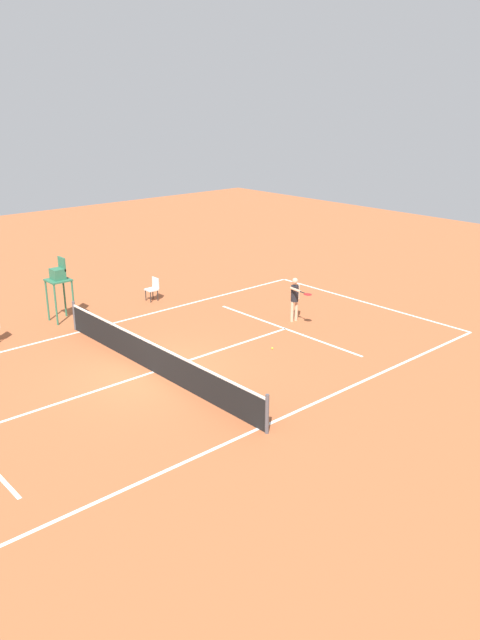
{
  "coord_description": "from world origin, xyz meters",
  "views": [
    {
      "loc": [
        -14.78,
        9.62,
        7.85
      ],
      "look_at": [
        0.11,
        -3.63,
        0.8
      ],
      "focal_mm": 35.06,
      "sensor_mm": 36.0,
      "label": 1
    }
  ],
  "objects_px": {
    "tennis_ball": "(272,348)",
    "umpire_chair": "(59,279)",
    "player_serving": "(295,296)",
    "courtside_chair_mid": "(153,288)"
  },
  "relations": [
    {
      "from": "tennis_ball",
      "to": "umpire_chair",
      "type": "xyz_separation_m",
      "value": [
        7.31,
        3.88,
        1.57
      ]
    },
    {
      "from": "player_serving",
      "to": "umpire_chair",
      "type": "xyz_separation_m",
      "value": [
        5.89,
        6.45,
        0.61
      ]
    },
    {
      "from": "player_serving",
      "to": "tennis_ball",
      "type": "height_order",
      "value": "player_serving"
    },
    {
      "from": "tennis_ball",
      "to": "courtside_chair_mid",
      "type": "relative_size",
      "value": 0.07
    },
    {
      "from": "tennis_ball",
      "to": "umpire_chair",
      "type": "relative_size",
      "value": 0.03
    },
    {
      "from": "umpire_chair",
      "to": "courtside_chair_mid",
      "type": "relative_size",
      "value": 2.54
    },
    {
      "from": "player_serving",
      "to": "umpire_chair",
      "type": "relative_size",
      "value": 0.7
    },
    {
      "from": "tennis_ball",
      "to": "umpire_chair",
      "type": "height_order",
      "value": "umpire_chair"
    },
    {
      "from": "player_serving",
      "to": "tennis_ball",
      "type": "distance_m",
      "value": 3.08
    },
    {
      "from": "player_serving",
      "to": "tennis_ball",
      "type": "bearing_deg",
      "value": 36.89
    }
  ]
}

